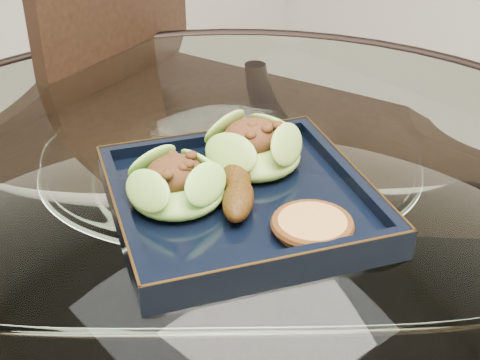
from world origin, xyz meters
TOP-DOWN VIEW (x-y plane):
  - dining_table at (-0.00, -0.00)m, footprint 1.13×1.13m
  - dining_chair at (0.17, 0.38)m, footprint 0.49×0.49m
  - navy_plate at (-0.03, -0.05)m, footprint 0.35×0.35m
  - lettuce_wrap_left at (-0.09, -0.02)m, footprint 0.12×0.12m
  - lettuce_wrap_right at (0.02, -0.01)m, footprint 0.12×0.12m
  - roasted_plantain at (-0.03, -0.04)m, footprint 0.12×0.14m
  - crumb_patty at (-0.02, -0.15)m, footprint 0.09×0.09m

SIDE VIEW (x-z plane):
  - dining_chair at x=0.17m, z-range 0.05..0.95m
  - dining_table at x=0.00m, z-range 0.21..0.98m
  - navy_plate at x=-0.03m, z-range 0.76..0.78m
  - crumb_patty at x=-0.02m, z-range 0.78..0.80m
  - roasted_plantain at x=-0.03m, z-range 0.78..0.81m
  - lettuce_wrap_left at x=-0.09m, z-range 0.78..0.82m
  - lettuce_wrap_right at x=0.02m, z-range 0.78..0.82m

